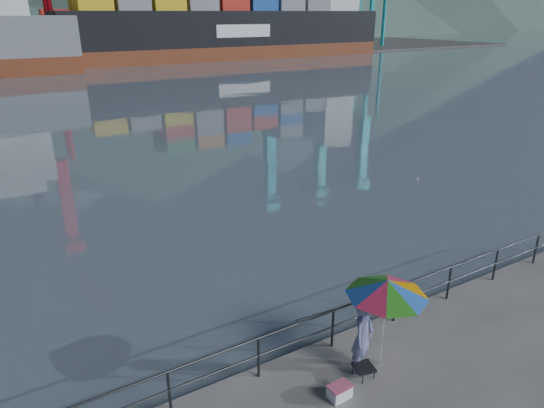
{
  "coord_description": "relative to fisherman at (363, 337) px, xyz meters",
  "views": [
    {
      "loc": [
        -5.1,
        -5.7,
        7.42
      ],
      "look_at": [
        1.91,
        6.0,
        2.0
      ],
      "focal_mm": 32.0,
      "sensor_mm": 36.0,
      "label": 1
    }
  ],
  "objects": [
    {
      "name": "guardrail",
      "position": [
        -1.07,
        0.95,
        -0.32
      ],
      "size": [
        22.0,
        0.06,
        1.03
      ],
      "color": "#2D3033",
      "rests_on": "ground"
    },
    {
      "name": "folding_stool",
      "position": [
        -0.11,
        -0.23,
        -0.7
      ],
      "size": [
        0.5,
        0.5,
        0.27
      ],
      "color": "black",
      "rests_on": "ground"
    },
    {
      "name": "container_stacks",
      "position": [
        32.56,
        92.61,
        2.19
      ],
      "size": [
        58.0,
        5.4,
        7.8
      ],
      "color": "gray",
      "rests_on": "ground"
    },
    {
      "name": "fisherman",
      "position": [
        0.0,
        0.0,
        0.0
      ],
      "size": [
        0.72,
        0.61,
        1.68
      ],
      "primitive_type": "imported",
      "rotation": [
        0.0,
        0.0,
        0.4
      ],
      "color": "#2D379A",
      "rests_on": "ground"
    },
    {
      "name": "cooler_bag",
      "position": [
        -0.95,
        -0.45,
        -0.71
      ],
      "size": [
        0.47,
        0.32,
        0.27
      ],
      "primitive_type": "cube",
      "rotation": [
        0.0,
        0.0,
        0.04
      ],
      "color": "white",
      "rests_on": "ground"
    },
    {
      "name": "fishing_rod",
      "position": [
        -0.25,
        1.12,
        -0.84
      ],
      "size": [
        0.62,
        1.41,
        1.08
      ],
      "primitive_type": "cylinder",
      "rotation": [
        0.96,
        0.0,
        0.41
      ],
      "color": "black",
      "rests_on": "ground"
    },
    {
      "name": "far_dock",
      "position": [
        8.93,
        92.25,
        -0.84
      ],
      "size": [
        200.0,
        40.0,
        0.4
      ],
      "primitive_type": "cube",
      "color": "#514F4C",
      "rests_on": "ground"
    },
    {
      "name": "beach_umbrella",
      "position": [
        0.48,
        -0.1,
        1.14
      ],
      "size": [
        1.82,
        1.82,
        2.17
      ],
      "color": "white",
      "rests_on": "ground"
    },
    {
      "name": "container_ship",
      "position": [
        35.45,
        74.24,
        5.01
      ],
      "size": [
        57.79,
        9.63,
        18.1
      ],
      "color": "brown",
      "rests_on": "ground"
    }
  ]
}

